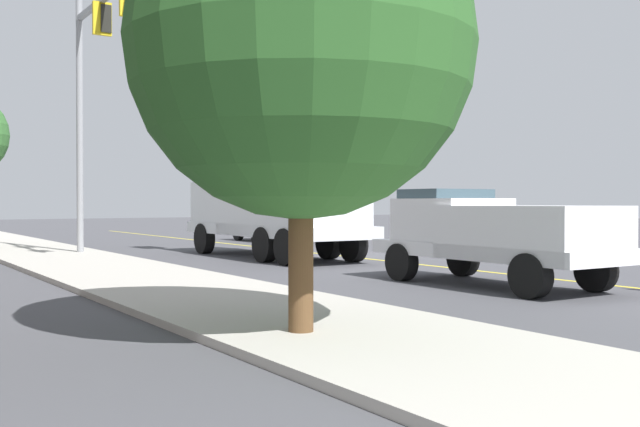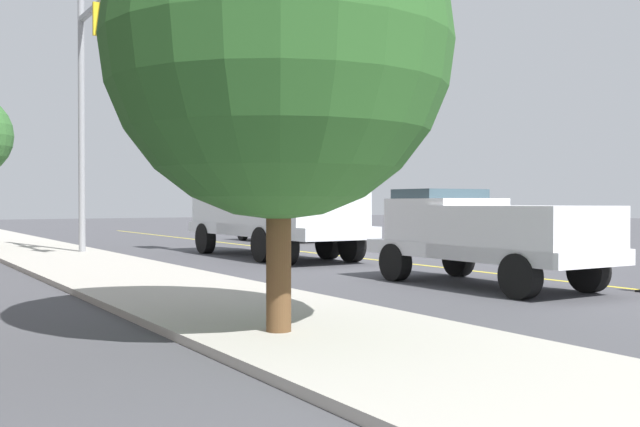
% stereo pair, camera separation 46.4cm
% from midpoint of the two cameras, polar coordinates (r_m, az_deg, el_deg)
% --- Properties ---
extents(ground, '(120.00, 120.00, 0.00)m').
position_cam_midpoint_polar(ground, '(24.23, 0.80, -3.30)').
color(ground, '#47474C').
extents(sidewalk_far_side, '(60.09, 5.73, 0.12)m').
position_cam_midpoint_polar(sidewalk_far_side, '(20.86, -18.14, -3.85)').
color(sidewalk_far_side, '#B2ADA3').
rests_on(sidewalk_far_side, ground).
extents(lane_centre_stripe, '(49.97, 1.93, 0.01)m').
position_cam_midpoint_polar(lane_centre_stripe, '(24.23, 0.80, -3.29)').
color(lane_centre_stripe, yellow).
rests_on(lane_centre_stripe, ground).
extents(utility_bucket_truck, '(8.28, 2.83, 7.41)m').
position_cam_midpoint_polar(utility_bucket_truck, '(23.51, -4.45, 0.52)').
color(utility_bucket_truck, silver).
rests_on(utility_bucket_truck, ground).
extents(service_pickup_truck, '(5.67, 2.35, 2.06)m').
position_cam_midpoint_polar(service_pickup_truck, '(15.75, 12.55, -1.49)').
color(service_pickup_truck, white).
rests_on(service_pickup_truck, ground).
extents(passing_minivan, '(4.86, 2.09, 1.69)m').
position_cam_midpoint_polar(passing_minivan, '(32.86, -4.22, -0.51)').
color(passing_minivan, tan).
rests_on(passing_minivan, ground).
extents(traffic_cone_mid_front, '(0.40, 0.40, 0.80)m').
position_cam_midpoint_polar(traffic_cone_mid_front, '(27.91, -4.26, -1.94)').
color(traffic_cone_mid_front, black).
rests_on(traffic_cone_mid_front, ground).
extents(traffic_signal_mast, '(6.53, 0.66, 8.67)m').
position_cam_midpoint_polar(traffic_signal_mast, '(24.25, -17.65, 10.67)').
color(traffic_signal_mast, gray).
rests_on(traffic_signal_mast, ground).
extents(street_tree_left, '(4.42, 4.42, 5.96)m').
position_cam_midpoint_polar(street_tree_left, '(9.50, -2.95, 12.89)').
color(street_tree_left, brown).
rests_on(street_tree_left, ground).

